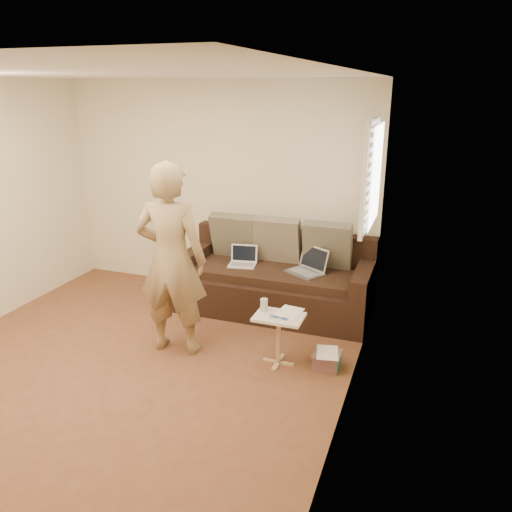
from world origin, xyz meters
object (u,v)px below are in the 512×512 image
Objects in this scene: striped_box at (327,360)px; person at (171,260)px; sofa at (275,276)px; laptop_white at (242,266)px; laptop_silver at (304,273)px; side_table at (279,340)px; drinking_glass at (264,305)px.

person is at bearing -174.40° from striped_box.
sofa is 0.41m from laptop_white.
sofa is 1.16× the size of person.
laptop_silver is at bearing -9.92° from laptop_white.
sofa is at bearing -3.64° from laptop_white.
laptop_white is at bearing 125.72° from side_table.
laptop_white is (-0.39, -0.04, 0.10)m from sofa.
laptop_silver is at bearing -7.10° from sofa.
drinking_glass is at bearing 161.59° from side_table.
laptop_white reaches higher than striped_box.
sofa is 1.47m from person.
laptop_silver reaches higher than drinking_glass.
laptop_white is 2.60× the size of drinking_glass.
sofa is at bearing 109.24° from side_table.
side_table is at bearing -18.41° from drinking_glass.
sofa is 1.22m from side_table.
person is 15.75× the size of drinking_glass.
laptop_white is 1.38m from side_table.
sofa is 4.42× the size of side_table.
striped_box is (0.49, -1.02, -0.44)m from laptop_silver.
striped_box is at bearing -49.16° from laptop_white.
striped_box is (1.50, 0.15, -0.86)m from person.
drinking_glass is (-0.12, -1.04, 0.04)m from laptop_silver.
side_table is 4.14× the size of drinking_glass.
drinking_glass is at bearing -178.02° from striped_box.
drinking_glass is (-0.17, 0.06, 0.31)m from side_table.
side_table is 0.35m from drinking_glass.
sofa is 8.67× the size of striped_box.
person reaches higher than drinking_glass.
side_table is at bearing -63.99° from laptop_white.
laptop_silver is 1.60m from person.
striped_box is (0.62, 0.02, -0.48)m from drinking_glass.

